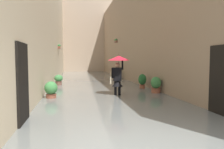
{
  "coord_description": "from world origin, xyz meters",
  "views": [
    {
      "loc": [
        1.48,
        3.38,
        1.76
      ],
      "look_at": [
        -0.2,
        -5.9,
        1.11
      ],
      "focal_mm": 34.25,
      "sensor_mm": 36.0,
      "label": 1
    }
  ],
  "objects_px": {
    "potted_plant_mid_left": "(117,75)",
    "potted_plant_mid_right": "(51,90)",
    "person_wading": "(118,67)",
    "potted_plant_far_right": "(59,80)",
    "potted_plant_far_left": "(156,86)",
    "potted_plant_near_left": "(142,81)"
  },
  "relations": [
    {
      "from": "potted_plant_far_right",
      "to": "potted_plant_near_left",
      "type": "bearing_deg",
      "value": 153.15
    },
    {
      "from": "potted_plant_far_left",
      "to": "potted_plant_far_right",
      "type": "xyz_separation_m",
      "value": [
        4.93,
        -4.16,
        -0.03
      ]
    },
    {
      "from": "person_wading",
      "to": "potted_plant_far_left",
      "type": "relative_size",
      "value": 2.17
    },
    {
      "from": "potted_plant_mid_left",
      "to": "potted_plant_mid_right",
      "type": "distance_m",
      "value": 10.06
    },
    {
      "from": "potted_plant_mid_right",
      "to": "potted_plant_far_right",
      "type": "height_order",
      "value": "potted_plant_mid_right"
    },
    {
      "from": "person_wading",
      "to": "potted_plant_mid_right",
      "type": "xyz_separation_m",
      "value": [
        2.96,
        0.24,
        -0.96
      ]
    },
    {
      "from": "person_wading",
      "to": "potted_plant_mid_left",
      "type": "relative_size",
      "value": 2.6
    },
    {
      "from": "person_wading",
      "to": "potted_plant_far_left",
      "type": "distance_m",
      "value": 2.2
    },
    {
      "from": "potted_plant_mid_left",
      "to": "potted_plant_mid_right",
      "type": "bearing_deg",
      "value": 61.98
    },
    {
      "from": "person_wading",
      "to": "potted_plant_far_right",
      "type": "relative_size",
      "value": 2.5
    },
    {
      "from": "potted_plant_mid_left",
      "to": "potted_plant_far_right",
      "type": "relative_size",
      "value": 0.96
    },
    {
      "from": "potted_plant_mid_right",
      "to": "potted_plant_far_right",
      "type": "distance_m",
      "value": 4.72
    },
    {
      "from": "potted_plant_mid_left",
      "to": "potted_plant_far_right",
      "type": "height_order",
      "value": "potted_plant_far_right"
    },
    {
      "from": "potted_plant_far_left",
      "to": "potted_plant_mid_left",
      "type": "distance_m",
      "value": 8.32
    },
    {
      "from": "potted_plant_far_left",
      "to": "potted_plant_near_left",
      "type": "bearing_deg",
      "value": -85.88
    },
    {
      "from": "potted_plant_near_left",
      "to": "potted_plant_far_right",
      "type": "relative_size",
      "value": 1.18
    },
    {
      "from": "person_wading",
      "to": "potted_plant_near_left",
      "type": "bearing_deg",
      "value": -132.02
    },
    {
      "from": "potted_plant_far_left",
      "to": "person_wading",
      "type": "bearing_deg",
      "value": 9.35
    },
    {
      "from": "person_wading",
      "to": "potted_plant_far_left",
      "type": "height_order",
      "value": "person_wading"
    },
    {
      "from": "potted_plant_near_left",
      "to": "potted_plant_far_left",
      "type": "bearing_deg",
      "value": 94.12
    },
    {
      "from": "potted_plant_mid_left",
      "to": "potted_plant_mid_right",
      "type": "height_order",
      "value": "potted_plant_mid_right"
    },
    {
      "from": "potted_plant_far_left",
      "to": "potted_plant_mid_right",
      "type": "relative_size",
      "value": 1.1
    }
  ]
}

